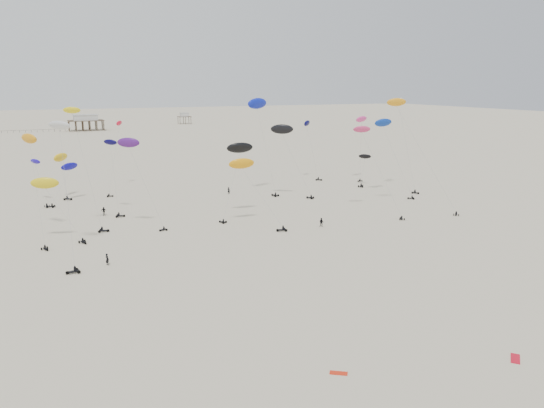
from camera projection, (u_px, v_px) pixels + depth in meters
name	position (u px, v px, depth m)	size (l,w,h in m)	color
ground_plane	(151.00, 161.00, 198.45)	(900.00, 900.00, 0.00)	beige
pavilion_main	(86.00, 124.00, 327.31)	(21.00, 13.00, 9.80)	brown
pavilion_small	(184.00, 119.00, 381.82)	(9.00, 7.00, 8.00)	brown
rig_0	(32.00, 156.00, 100.18)	(3.84, 18.12, 22.36)	black
rig_1	(370.00, 147.00, 118.46)	(5.70, 14.94, 21.36)	black
rig_2	(64.00, 169.00, 86.28)	(4.41, 16.03, 24.05)	black
rig_3	(39.00, 176.00, 128.15)	(3.84, 11.38, 12.31)	black
rig_4	(51.00, 192.00, 96.91)	(9.10, 7.77, 12.64)	black
rig_5	(363.00, 169.00, 149.96)	(5.54, 5.34, 9.20)	black
rig_6	(402.00, 117.00, 143.72)	(5.36, 13.46, 25.30)	black
rig_7	(87.00, 167.00, 103.05)	(6.71, 7.24, 24.36)	black
rig_8	(286.00, 138.00, 133.26)	(9.70, 8.76, 18.91)	black
rig_9	(67.00, 172.00, 130.81)	(8.82, 10.96, 11.52)	black
rig_10	(386.00, 131.00, 137.50)	(6.13, 12.58, 20.79)	black
rig_11	(116.00, 145.00, 144.33)	(7.89, 17.24, 22.87)	black
rig_12	(133.00, 155.00, 104.50)	(8.25, 8.17, 18.51)	black
rig_13	(361.00, 126.00, 158.15)	(6.08, 6.74, 19.35)	black
rig_14	(62.00, 165.00, 134.15)	(4.80, 8.43, 11.55)	black
rig_15	(259.00, 113.00, 137.47)	(6.98, 10.67, 25.08)	black
rig_16	(407.00, 121.00, 121.57)	(10.32, 17.31, 27.94)	black
rig_17	(248.00, 174.00, 108.20)	(8.63, 11.81, 15.34)	black
rig_18	(310.00, 138.00, 159.63)	(4.85, 8.17, 17.86)	black
rig_19	(238.00, 153.00, 115.41)	(10.37, 8.78, 17.07)	black
rig_20	(114.00, 172.00, 117.23)	(3.57, 9.33, 16.62)	black
spectator_0	(108.00, 265.00, 85.38)	(0.82, 0.57, 2.27)	black
spectator_1	(321.00, 227.00, 108.18)	(1.05, 0.61, 2.15)	black
spectator_2	(104.00, 215.00, 117.48)	(1.33, 0.71, 2.24)	black
spectator_3	(229.00, 194.00, 140.24)	(0.78, 0.54, 2.15)	black
grounded_kite_a	(515.00, 359.00, 56.28)	(2.20, 0.90, 0.08)	red
grounded_kite_b	(339.00, 373.00, 53.47)	(1.80, 0.70, 0.07)	red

